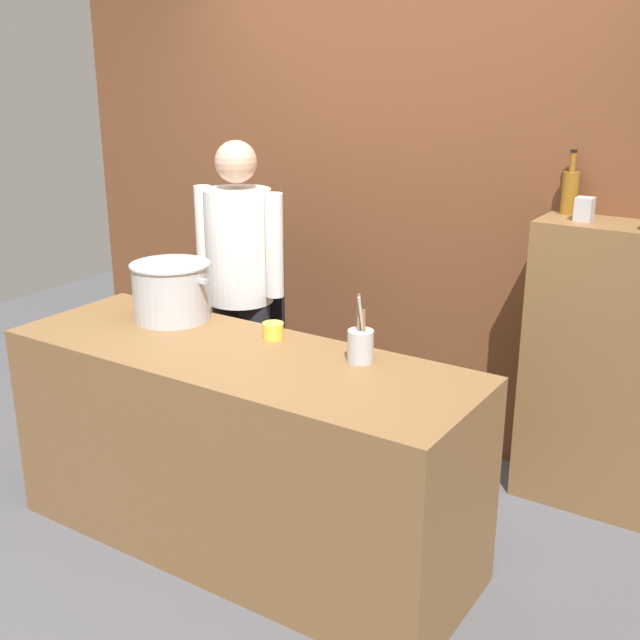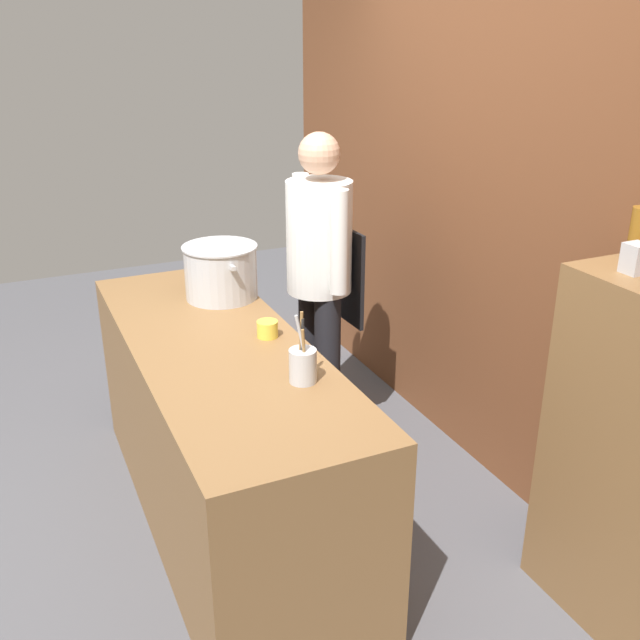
% 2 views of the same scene
% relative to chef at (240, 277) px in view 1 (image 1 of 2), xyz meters
% --- Properties ---
extents(ground_plane, '(8.00, 8.00, 0.00)m').
position_rel_chef_xyz_m(ground_plane, '(0.56, -0.73, -0.96)').
color(ground_plane, '#4C4C51').
extents(brick_back_panel, '(4.40, 0.10, 3.00)m').
position_rel_chef_xyz_m(brick_back_panel, '(0.56, 0.67, 0.54)').
color(brick_back_panel, brown).
rests_on(brick_back_panel, ground_plane).
extents(prep_counter, '(2.05, 0.70, 0.90)m').
position_rel_chef_xyz_m(prep_counter, '(0.56, -0.73, -0.51)').
color(prep_counter, brown).
rests_on(prep_counter, ground_plane).
extents(bar_cabinet, '(0.76, 0.32, 1.36)m').
position_rel_chef_xyz_m(bar_cabinet, '(1.78, 0.46, -0.29)').
color(bar_cabinet, brown).
rests_on(bar_cabinet, ground_plane).
extents(chef, '(0.53, 0.36, 1.66)m').
position_rel_chef_xyz_m(chef, '(0.00, 0.00, 0.00)').
color(chef, black).
rests_on(chef, ground_plane).
extents(stockpot_large, '(0.42, 0.36, 0.26)m').
position_rel_chef_xyz_m(stockpot_large, '(0.04, -0.55, 0.07)').
color(stockpot_large, '#B7BABF').
rests_on(stockpot_large, prep_counter).
extents(utensil_crock, '(0.10, 0.10, 0.28)m').
position_rel_chef_xyz_m(utensil_crock, '(1.04, -0.54, 0.01)').
color(utensil_crock, '#B7BABF').
rests_on(utensil_crock, prep_counter).
extents(butter_jar, '(0.09, 0.09, 0.07)m').
position_rel_chef_xyz_m(butter_jar, '(0.59, -0.52, -0.03)').
color(butter_jar, yellow).
rests_on(butter_jar, prep_counter).
extents(wine_bottle_amber, '(0.07, 0.07, 0.29)m').
position_rel_chef_xyz_m(wine_bottle_amber, '(1.48, 0.56, 0.50)').
color(wine_bottle_amber, '#8C5919').
rests_on(wine_bottle_amber, bar_cabinet).
extents(spice_tin_silver, '(0.07, 0.07, 0.10)m').
position_rel_chef_xyz_m(spice_tin_silver, '(1.59, 0.44, 0.45)').
color(spice_tin_silver, '#B2B2B7').
rests_on(spice_tin_silver, bar_cabinet).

